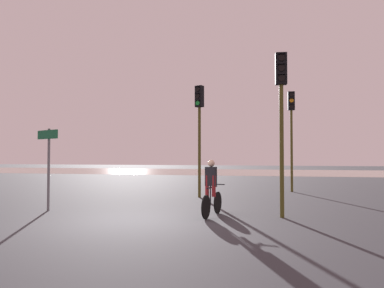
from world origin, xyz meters
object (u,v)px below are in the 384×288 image
at_px(direction_sign_post, 48,157).
at_px(cyclist, 211,188).
at_px(traffic_light_near_right, 281,103).
at_px(traffic_light_center, 199,120).
at_px(traffic_light_far_right, 291,123).

distance_m(direction_sign_post, cyclist, 5.32).
relative_size(traffic_light_near_right, cyclist, 2.75).
xyz_separation_m(traffic_light_center, traffic_light_near_right, (3.28, -4.53, -0.02)).
bearing_deg(direction_sign_post, cyclist, -155.37).
distance_m(traffic_light_center, traffic_light_near_right, 5.60).
xyz_separation_m(traffic_light_near_right, cyclist, (-1.97, -0.28, -2.41)).
distance_m(traffic_light_center, cyclist, 5.55).
bearing_deg(direction_sign_post, traffic_light_center, -104.49).
xyz_separation_m(traffic_light_near_right, traffic_light_far_right, (0.60, 7.87, 0.13)).
bearing_deg(cyclist, traffic_light_near_right, 17.29).
bearing_deg(cyclist, traffic_light_far_right, 81.75).
bearing_deg(cyclist, traffic_light_center, 114.56).
height_order(traffic_light_far_right, cyclist, traffic_light_far_right).
bearing_deg(direction_sign_post, traffic_light_far_right, -109.01).
bearing_deg(traffic_light_far_right, traffic_light_near_right, 79.95).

